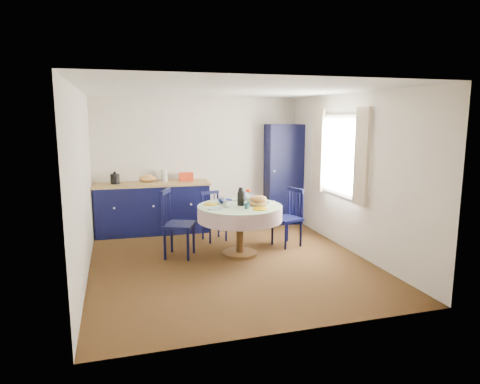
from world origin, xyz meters
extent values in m
plane|color=black|center=(0.00, 0.00, 0.00)|extent=(4.50, 4.50, 0.00)
plane|color=white|center=(0.00, 0.00, 2.50)|extent=(4.50, 4.50, 0.00)
cube|color=white|center=(0.00, 2.25, 1.25)|extent=(4.00, 0.02, 2.50)
cube|color=white|center=(-2.00, 0.00, 1.25)|extent=(0.02, 4.50, 2.50)
cube|color=white|center=(2.00, 0.00, 1.25)|extent=(0.02, 4.50, 2.50)
plane|color=white|center=(2.00, 0.30, 1.50)|extent=(0.00, 1.20, 1.20)
cube|color=beige|center=(1.92, -0.40, 1.55)|extent=(0.05, 0.34, 1.45)
cube|color=beige|center=(1.92, 1.00, 1.55)|extent=(0.05, 0.34, 1.45)
cube|color=black|center=(-0.95, 1.96, 0.45)|extent=(2.06, 0.68, 0.90)
cube|color=tan|center=(-0.95, 1.96, 0.92)|extent=(2.12, 0.72, 0.04)
cube|color=maroon|center=(-0.30, 1.99, 1.02)|extent=(0.26, 0.15, 0.16)
cube|color=tan|center=(-1.03, 1.92, 0.95)|extent=(0.35, 0.25, 0.02)
ellipsoid|color=#B26E45|center=(-1.03, 1.92, 1.02)|extent=(0.31, 0.20, 0.13)
cylinder|color=silver|center=(-0.70, 2.07, 1.05)|extent=(0.12, 0.12, 0.22)
cube|color=black|center=(1.66, 2.00, 0.99)|extent=(0.72, 0.53, 1.99)
cylinder|color=white|center=(1.39, 1.75, 1.09)|extent=(0.04, 0.02, 0.04)
cylinder|color=white|center=(1.39, 1.75, 0.50)|extent=(0.04, 0.02, 0.04)
cylinder|color=#533417|center=(0.23, 0.23, 0.03)|extent=(0.54, 0.54, 0.05)
cylinder|color=#533417|center=(0.23, 0.23, 0.39)|extent=(0.11, 0.11, 0.72)
cylinder|color=#533417|center=(0.23, 0.23, 0.76)|extent=(1.24, 1.24, 0.03)
cylinder|color=silver|center=(0.23, 0.23, 0.67)|extent=(1.30, 1.30, 0.22)
cylinder|color=white|center=(0.23, 0.23, 0.78)|extent=(1.30, 1.30, 0.01)
cylinder|color=#86BDBD|center=(-0.19, 0.10, 0.79)|extent=(0.22, 0.22, 0.01)
cylinder|color=#CE9C07|center=(0.44, -0.12, 0.79)|extent=(0.22, 0.22, 0.01)
cylinder|color=navy|center=(0.63, 0.32, 0.79)|extent=(0.22, 0.22, 0.01)
cylinder|color=#9FBB77|center=(0.31, 0.68, 0.79)|extent=(0.22, 0.22, 0.01)
cylinder|color=#CE9C07|center=(-0.18, 0.42, 0.79)|extent=(0.22, 0.22, 0.01)
cylinder|color=olive|center=(0.50, 0.14, 0.81)|extent=(0.28, 0.28, 0.05)
ellipsoid|color=#B26E45|center=(0.50, 0.14, 0.89)|extent=(0.26, 0.16, 0.11)
cube|color=silver|center=(0.08, 0.37, 0.81)|extent=(0.10, 0.07, 0.04)
cylinder|color=black|center=(-0.59, 0.18, 0.24)|extent=(0.04, 0.04, 0.48)
cylinder|color=black|center=(-0.44, 0.53, 0.24)|extent=(0.04, 0.04, 0.48)
cylinder|color=black|center=(-0.92, 0.32, 0.24)|extent=(0.04, 0.04, 0.48)
cylinder|color=black|center=(-0.77, 0.67, 0.24)|extent=(0.04, 0.04, 0.48)
cube|color=black|center=(-0.68, 0.42, 0.50)|extent=(0.59, 0.61, 0.04)
cylinder|color=black|center=(-0.94, 0.33, 0.77)|extent=(0.04, 0.04, 0.54)
cylinder|color=black|center=(-0.79, 0.67, 0.77)|extent=(0.04, 0.04, 0.54)
cube|color=black|center=(-0.86, 0.50, 1.01)|extent=(0.21, 0.41, 0.07)
cylinder|color=black|center=(-0.90, 0.41, 0.75)|extent=(0.02, 0.02, 0.45)
cylinder|color=black|center=(-0.86, 0.50, 0.75)|extent=(0.02, 0.02, 0.45)
cylinder|color=black|center=(-0.82, 0.59, 0.75)|extent=(0.02, 0.02, 0.45)
cylinder|color=black|center=(-0.08, 0.96, 0.19)|extent=(0.03, 0.03, 0.39)
cylinder|color=black|center=(0.22, 1.03, 0.19)|extent=(0.03, 0.03, 0.39)
cylinder|color=black|center=(-0.15, 1.24, 0.19)|extent=(0.03, 0.03, 0.39)
cylinder|color=black|center=(0.15, 1.31, 0.19)|extent=(0.03, 0.03, 0.39)
cube|color=black|center=(0.03, 1.14, 0.41)|extent=(0.45, 0.44, 0.04)
cylinder|color=black|center=(-0.15, 1.26, 0.62)|extent=(0.03, 0.03, 0.43)
cylinder|color=black|center=(0.15, 1.33, 0.62)|extent=(0.03, 0.03, 0.43)
cube|color=black|center=(0.00, 1.29, 0.82)|extent=(0.34, 0.12, 0.05)
cylinder|color=black|center=(-0.08, 1.27, 0.60)|extent=(0.02, 0.02, 0.36)
cylinder|color=black|center=(0.00, 1.29, 0.60)|extent=(0.02, 0.02, 0.36)
cylinder|color=black|center=(0.07, 1.31, 0.60)|extent=(0.02, 0.02, 0.36)
cylinder|color=black|center=(0.92, 0.61, 0.22)|extent=(0.04, 0.04, 0.44)
cylinder|color=black|center=(1.02, 0.28, 0.22)|extent=(0.04, 0.04, 0.44)
cylinder|color=black|center=(1.23, 0.71, 0.22)|extent=(0.04, 0.04, 0.44)
cylinder|color=black|center=(1.33, 0.38, 0.22)|extent=(0.04, 0.04, 0.44)
cube|color=black|center=(1.12, 0.50, 0.46)|extent=(0.52, 0.53, 0.04)
cylinder|color=black|center=(1.25, 0.72, 0.71)|extent=(0.04, 0.04, 0.49)
cylinder|color=black|center=(1.35, 0.39, 0.71)|extent=(0.04, 0.04, 0.49)
cube|color=black|center=(1.30, 0.55, 0.93)|extent=(0.16, 0.38, 0.06)
cylinder|color=black|center=(1.27, 0.64, 0.68)|extent=(0.02, 0.02, 0.41)
cylinder|color=black|center=(1.30, 0.55, 0.68)|extent=(0.02, 0.02, 0.41)
cylinder|color=black|center=(1.33, 0.46, 0.68)|extent=(0.02, 0.02, 0.41)
imported|color=silver|center=(0.01, 0.15, 0.84)|extent=(0.12, 0.12, 0.10)
imported|color=#2D6373|center=(0.26, -0.03, 0.83)|extent=(0.09, 0.09, 0.09)
imported|color=black|center=(0.59, 0.44, 0.83)|extent=(0.11, 0.11, 0.09)
imported|color=silver|center=(0.05, 0.54, 0.84)|extent=(0.10, 0.10, 0.10)
imported|color=navy|center=(0.06, 0.47, 0.82)|extent=(0.22, 0.22, 0.06)
camera|label=1|loc=(-1.56, -5.93, 2.13)|focal=32.00mm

